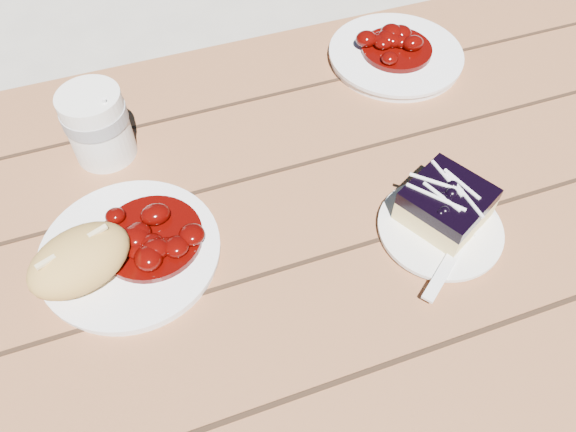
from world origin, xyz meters
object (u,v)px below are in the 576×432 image
object	(u,v)px
picnic_table	(165,314)
bread_roll	(80,260)
second_plate	(395,56)
dessert_plate	(440,229)
coffee_cup	(98,125)
main_plate	(131,253)
blueberry_cake	(446,204)

from	to	relation	value
picnic_table	bread_roll	bearing A→B (deg)	-166.63
second_plate	bread_roll	bearing A→B (deg)	-153.81
dessert_plate	coffee_cup	distance (m)	0.50
main_plate	second_plate	world-z (taller)	same
main_plate	blueberry_cake	size ratio (longest dim) A/B	1.72
main_plate	bread_roll	bearing A→B (deg)	-160.02
blueberry_cake	coffee_cup	world-z (taller)	coffee_cup
bread_roll	coffee_cup	world-z (taller)	coffee_cup
main_plate	coffee_cup	size ratio (longest dim) A/B	2.04
bread_roll	dessert_plate	distance (m)	0.46
dessert_plate	coffee_cup	bearing A→B (deg)	143.31
bread_roll	blueberry_cake	bearing A→B (deg)	-7.76
picnic_table	second_plate	size ratio (longest dim) A/B	8.95
blueberry_cake	coffee_cup	xyz separation A→B (m)	(-0.41, 0.28, 0.02)
picnic_table	dessert_plate	size ratio (longest dim) A/B	12.58
main_plate	second_plate	size ratio (longest dim) A/B	1.00
blueberry_cake	second_plate	distance (m)	0.35
blueberry_cake	picnic_table	bearing A→B (deg)	140.89
picnic_table	dessert_plate	xyz separation A→B (m)	(0.38, -0.09, 0.17)
dessert_plate	second_plate	bearing A→B (deg)	73.08
picnic_table	blueberry_cake	xyz separation A→B (m)	(0.39, -0.08, 0.20)
coffee_cup	second_plate	world-z (taller)	coffee_cup
main_plate	bread_roll	distance (m)	0.07
dessert_plate	coffee_cup	xyz separation A→B (m)	(-0.40, 0.29, 0.05)
picnic_table	second_plate	bearing A→B (deg)	27.83
dessert_plate	blueberry_cake	bearing A→B (deg)	56.31
coffee_cup	dessert_plate	bearing A→B (deg)	-36.69
bread_roll	dessert_plate	world-z (taller)	bread_roll
bread_roll	main_plate	bearing A→B (deg)	19.98
picnic_table	coffee_cup	bearing A→B (deg)	94.49
second_plate	dessert_plate	bearing A→B (deg)	-106.92
blueberry_cake	main_plate	bearing A→B (deg)	140.79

